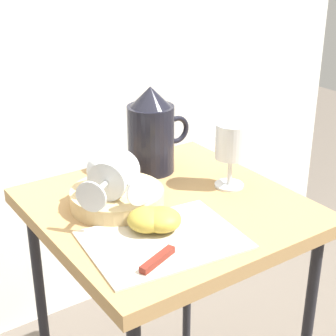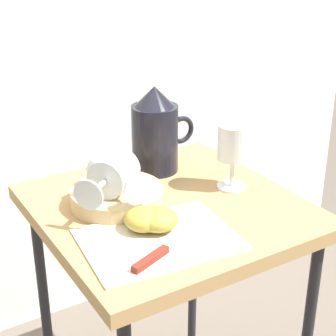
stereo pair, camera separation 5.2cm
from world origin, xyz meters
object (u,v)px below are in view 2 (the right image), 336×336
object	(u,v)px
apple_half_left	(144,219)
table	(168,233)
knife	(165,250)
wine_glass_tipped_near	(113,174)
wine_glass_tipped_far	(114,173)
basket_tray	(117,196)
wine_glass_upright	(233,146)
apple_half_right	(158,219)
pitcher	(155,137)

from	to	relation	value
apple_half_left	table	bearing A→B (deg)	36.63
knife	wine_glass_tipped_near	bearing A→B (deg)	89.83
wine_glass_tipped_near	wine_glass_tipped_far	bearing A→B (deg)	58.51
basket_tray	wine_glass_upright	world-z (taller)	wine_glass_upright
wine_glass_upright	wine_glass_tipped_far	bearing A→B (deg)	167.06
apple_half_right	table	bearing A→B (deg)	49.33
table	wine_glass_upright	bearing A→B (deg)	-2.56
apple_half_left	wine_glass_tipped_far	bearing A→B (deg)	90.58
wine_glass_upright	wine_glass_tipped_near	size ratio (longest dim) A/B	0.91
pitcher	wine_glass_tipped_near	world-z (taller)	pitcher
apple_half_left	apple_half_right	size ratio (longest dim) A/B	1.00
apple_half_right	knife	bearing A→B (deg)	-111.90
wine_glass_tipped_far	apple_half_right	world-z (taller)	wine_glass_tipped_far
apple_half_left	knife	world-z (taller)	apple_half_left
basket_tray	pitcher	xyz separation A→B (m)	(0.16, 0.11, 0.06)
apple_half_right	pitcher	bearing A→B (deg)	60.80
pitcher	apple_half_left	size ratio (longest dim) A/B	2.68
knife	wine_glass_tipped_far	bearing A→B (deg)	88.09
table	apple_half_left	size ratio (longest dim) A/B	9.15
table	wine_glass_tipped_near	distance (m)	0.18
apple_half_left	apple_half_right	world-z (taller)	same
table	knife	world-z (taller)	knife
wine_glass_upright	apple_half_right	world-z (taller)	wine_glass_upright
basket_tray	wine_glass_upright	size ratio (longest dim) A/B	1.33
wine_glass_tipped_far	apple_half_right	xyz separation A→B (m)	(0.02, -0.14, -0.05)
wine_glass_tipped_near	wine_glass_tipped_far	xyz separation A→B (m)	(0.01, 0.01, -0.00)
basket_tray	apple_half_left	bearing A→B (deg)	-92.41
pitcher	table	bearing A→B (deg)	-111.85
table	apple_half_left	world-z (taller)	apple_half_left
wine_glass_upright	wine_glass_tipped_far	xyz separation A→B (m)	(-0.25, 0.06, -0.02)
wine_glass_tipped_far	pitcher	bearing A→B (deg)	34.56
basket_tray	pitcher	world-z (taller)	pitcher
table	wine_glass_tipped_near	xyz separation A→B (m)	(-0.10, 0.04, 0.14)
table	basket_tray	world-z (taller)	basket_tray
table	wine_glass_tipped_far	size ratio (longest dim) A/B	4.80
wine_glass_tipped_far	apple_half_left	xyz separation A→B (m)	(0.00, -0.12, -0.05)
table	wine_glass_upright	xyz separation A→B (m)	(0.16, -0.01, 0.17)
knife	apple_half_left	bearing A→B (deg)	84.70
basket_tray	pitcher	distance (m)	0.20
basket_tray	wine_glass_tipped_near	xyz separation A→B (m)	(-0.01, -0.01, 0.06)
wine_glass_tipped_near	knife	world-z (taller)	wine_glass_tipped_near
table	apple_half_left	bearing A→B (deg)	-143.37
pitcher	apple_half_left	xyz separation A→B (m)	(-0.16, -0.23, -0.06)
apple_half_right	knife	size ratio (longest dim) A/B	0.33
apple_half_right	apple_half_left	bearing A→B (deg)	145.60
wine_glass_tipped_near	apple_half_left	world-z (taller)	wine_glass_tipped_near
basket_tray	apple_half_left	distance (m)	0.12
pitcher	knife	bearing A→B (deg)	-117.60
wine_glass_tipped_near	knife	bearing A→B (deg)	-90.17
pitcher	apple_half_right	size ratio (longest dim) A/B	2.68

